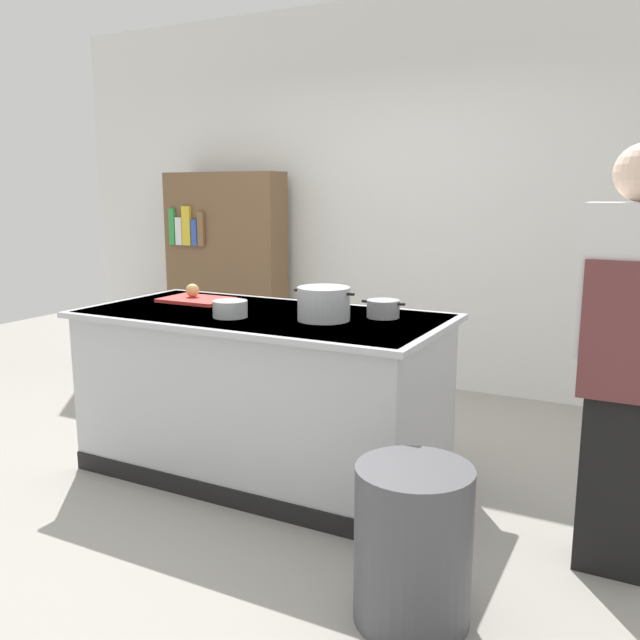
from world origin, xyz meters
name	(u,v)px	position (x,y,z in m)	size (l,w,h in m)	color
ground_plane	(264,471)	(0.00, 0.00, 0.00)	(10.00, 10.00, 0.00)	#9E9991
back_wall	(403,196)	(0.00, 2.10, 1.50)	(6.40, 0.12, 3.00)	white
counter_island	(263,391)	(0.00, 0.00, 0.47)	(1.98, 0.98, 0.90)	#B7BABF
cutting_board	(196,300)	(-0.55, 0.15, 0.91)	(0.40, 0.28, 0.02)	red
onion	(192,290)	(-0.59, 0.17, 0.96)	(0.08, 0.08, 0.08)	tan
stock_pot	(324,304)	(0.39, -0.02, 0.98)	(0.33, 0.27, 0.17)	#B7BABF
sauce_pan	(383,309)	(0.63, 0.18, 0.95)	(0.24, 0.17, 0.09)	#99999E
mixing_bowl	(230,309)	(-0.08, -0.17, 0.94)	(0.18, 0.18, 0.09)	#B7BABF
trash_bin	(413,544)	(1.18, -0.87, 0.29)	(0.42, 0.42, 0.59)	#4C4C51
person_chef	(628,354)	(1.80, -0.16, 0.91)	(0.38, 0.25, 1.72)	black
bookshelf	(226,271)	(-1.51, 1.80, 0.85)	(1.10, 0.31, 1.70)	brown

